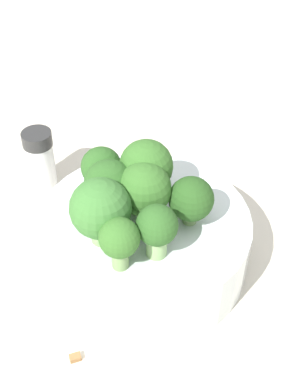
% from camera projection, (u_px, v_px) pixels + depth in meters
% --- Properties ---
extents(ground_plane, '(3.00, 3.00, 0.00)m').
position_uv_depth(ground_plane, '(144.00, 261.00, 0.50)').
color(ground_plane, beige).
extents(bowl, '(0.19, 0.19, 0.05)m').
position_uv_depth(bowl, '(144.00, 241.00, 0.48)').
color(bowl, silver).
rests_on(bowl, ground_plane).
extents(broccoli_floret_0, '(0.04, 0.04, 0.05)m').
position_uv_depth(broccoli_floret_0, '(191.00, 199.00, 0.44)').
color(broccoli_floret_0, '#7A9E5B').
rests_on(broccoli_floret_0, bowl).
extents(broccoli_floret_1, '(0.05, 0.05, 0.06)m').
position_uv_depth(broccoli_floret_1, '(100.00, 210.00, 0.42)').
color(broccoli_floret_1, '#84AD66').
rests_on(broccoli_floret_1, bowl).
extents(broccoli_floret_2, '(0.05, 0.05, 0.06)m').
position_uv_depth(broccoli_floret_2, '(141.00, 190.00, 0.44)').
color(broccoli_floret_2, '#84AD66').
rests_on(broccoli_floret_2, bowl).
extents(broccoli_floret_3, '(0.04, 0.04, 0.05)m').
position_uv_depth(broccoli_floret_3, '(109.00, 185.00, 0.45)').
color(broccoli_floret_3, '#8EB770').
rests_on(broccoli_floret_3, bowl).
extents(broccoli_floret_4, '(0.05, 0.05, 0.06)m').
position_uv_depth(broccoli_floret_4, '(151.00, 167.00, 0.46)').
color(broccoli_floret_4, '#7A9E5B').
rests_on(broccoli_floret_4, bowl).
extents(broccoli_floret_5, '(0.04, 0.04, 0.05)m').
position_uv_depth(broccoli_floret_5, '(101.00, 168.00, 0.47)').
color(broccoli_floret_5, '#84AD66').
rests_on(broccoli_floret_5, bowl).
extents(broccoli_floret_6, '(0.03, 0.03, 0.05)m').
position_uv_depth(broccoli_floret_6, '(119.00, 240.00, 0.40)').
color(broccoli_floret_6, '#7A9E5B').
rests_on(broccoli_floret_6, bowl).
extents(broccoli_floret_7, '(0.03, 0.03, 0.05)m').
position_uv_depth(broccoli_floret_7, '(157.00, 228.00, 0.41)').
color(broccoli_floret_7, '#8EB770').
rests_on(broccoli_floret_7, bowl).
extents(pepper_shaker, '(0.03, 0.03, 0.07)m').
position_uv_depth(pepper_shaker, '(40.00, 159.00, 0.56)').
color(pepper_shaker, silver).
rests_on(pepper_shaker, ground_plane).
extents(almond_crumb_0, '(0.01, 0.01, 0.01)m').
position_uv_depth(almond_crumb_0, '(75.00, 356.00, 0.42)').
color(almond_crumb_0, olive).
rests_on(almond_crumb_0, ground_plane).
extents(almond_crumb_1, '(0.01, 0.01, 0.01)m').
position_uv_depth(almond_crumb_1, '(141.00, 174.00, 0.59)').
color(almond_crumb_1, tan).
rests_on(almond_crumb_1, ground_plane).
extents(almond_crumb_2, '(0.01, 0.01, 0.01)m').
position_uv_depth(almond_crumb_2, '(113.00, 167.00, 0.60)').
color(almond_crumb_2, tan).
rests_on(almond_crumb_2, ground_plane).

